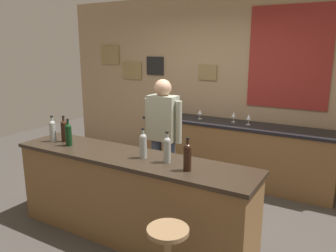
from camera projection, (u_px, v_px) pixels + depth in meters
The scene contains 15 objects.
ground_plane at pixel (151, 220), 3.93m from camera, with size 10.00×10.00×0.00m, color #423D38.
back_wall at pixel (221, 84), 5.30m from camera, with size 6.00×0.09×2.80m.
bar_counter at pixel (130, 197), 3.49m from camera, with size 2.69×0.60×0.92m.
side_counter at pixel (233, 152), 5.02m from camera, with size 2.91×0.56×0.90m.
bartender at pixel (163, 134), 4.16m from camera, with size 0.52×0.21×1.62m.
wine_bottle_a at pixel (53, 130), 3.86m from camera, with size 0.07×0.07×0.31m.
wine_bottle_b at pixel (64, 130), 3.86m from camera, with size 0.07×0.07×0.31m.
wine_bottle_c at pixel (68, 134), 3.70m from camera, with size 0.07×0.07×0.31m.
wine_bottle_d at pixel (143, 145), 3.28m from camera, with size 0.07×0.07×0.31m.
wine_bottle_e at pixel (167, 149), 3.15m from camera, with size 0.07×0.07×0.31m.
wine_bottle_f at pixel (187, 156), 2.94m from camera, with size 0.07×0.07×0.31m.
wine_glass_a at pixel (200, 112), 5.18m from camera, with size 0.07×0.07×0.16m.
wine_glass_b at pixel (234, 115), 4.96m from camera, with size 0.07×0.07×0.16m.
wine_glass_c at pixel (249, 117), 4.79m from camera, with size 0.07×0.07×0.16m.
coffee_mug at pixel (164, 112), 5.50m from camera, with size 0.13×0.08×0.09m.
Camera 1 is at (1.98, -2.98, 1.99)m, focal length 35.56 mm.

